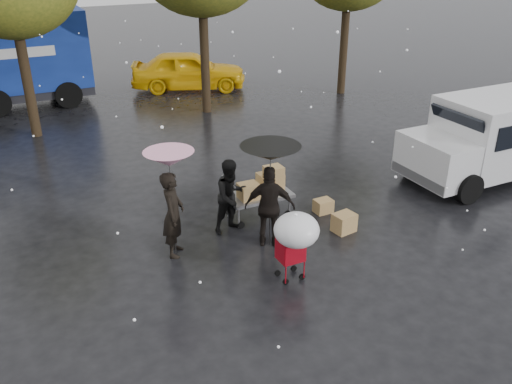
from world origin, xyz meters
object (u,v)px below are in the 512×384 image
shopping_cart (296,233)px  yellow_taxi (189,70)px  person_pink (173,214)px  person_black (270,207)px  white_van (496,135)px  vendor_cart (262,188)px

shopping_cart → yellow_taxi: (3.12, 14.31, -0.26)m
person_pink → person_black: bearing=-77.9°
person_pink → person_black: size_ratio=1.02×
person_pink → white_van: 9.00m
vendor_cart → yellow_taxi: size_ratio=0.32×
yellow_taxi → shopping_cart: bearing=-171.3°
person_pink → vendor_cart: person_pink is taller
white_van → yellow_taxi: 13.02m
person_black → white_van: bearing=-145.8°
person_pink → vendor_cart: (2.35, 0.68, -0.19)m
vendor_cart → yellow_taxi: yellow_taxi is taller
person_pink → white_van: (9.00, 0.02, 0.25)m
person_black → shopping_cart: size_ratio=1.22×
person_pink → white_van: bearing=-62.1°
vendor_cart → shopping_cart: 2.76m
person_black → person_pink: bearing=14.0°
white_van → person_pink: bearing=-179.9°
person_pink → person_black: person_pink is taller
vendor_cart → white_van: 6.70m
shopping_cart → yellow_taxi: bearing=77.7°
vendor_cart → shopping_cart: (-0.67, -2.65, 0.34)m
person_pink → shopping_cart: size_ratio=1.25×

